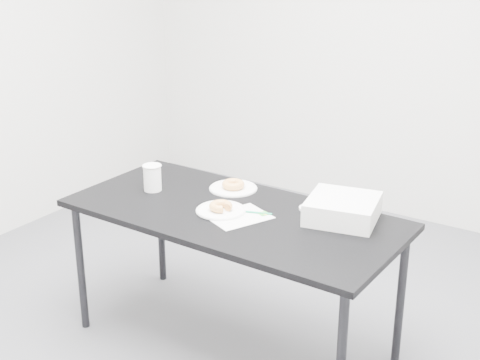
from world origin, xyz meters
The scene contains 14 objects.
floor centered at (0.00, 0.00, 0.00)m, with size 4.00×4.00×0.00m, color #515156.
wall_back centered at (0.00, 2.00, 1.35)m, with size 4.00×0.02×2.70m, color silver.
table centered at (0.08, -0.05, 0.68)m, with size 1.62×0.78×0.73m.
scorecard centered at (0.13, -0.09, 0.73)m, with size 0.21×0.27×0.00m, color silver.
logo_patch centered at (0.22, 0.00, 0.74)m, with size 0.04×0.04×0.00m, color green.
pen centered at (0.20, -0.01, 0.74)m, with size 0.01×0.01×0.13m, color #0D8F5F.
napkin centered at (0.07, -0.11, 0.73)m, with size 0.16×0.16×0.00m, color silver.
plate_near centered at (0.03, -0.09, 0.74)m, with size 0.24×0.24×0.01m, color white.
donut_near centered at (0.03, -0.09, 0.76)m, with size 0.11×0.11×0.04m, color #CE8841.
plate_far centered at (-0.09, 0.19, 0.74)m, with size 0.25×0.25×0.01m, color white.
donut_far centered at (-0.09, 0.19, 0.76)m, with size 0.12×0.12×0.04m, color #CE8841.
coffee_cup centered at (-0.42, -0.05, 0.80)m, with size 0.09×0.09×0.14m, color white.
cup_lid centered at (0.36, 0.16, 0.74)m, with size 0.09×0.09×0.01m, color silver.
bakery_box centered at (0.55, 0.15, 0.78)m, with size 0.31×0.31×0.10m, color silver.
Camera 1 is at (1.70, -2.47, 1.97)m, focal length 50.00 mm.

